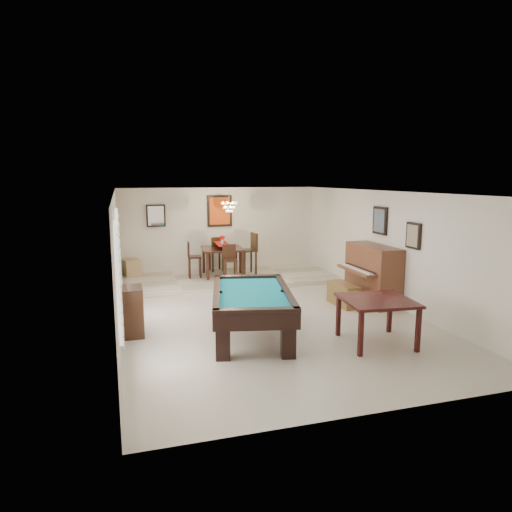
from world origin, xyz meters
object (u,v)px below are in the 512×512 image
dining_chair_west (195,260)px  chandelier (229,203)px  dining_chair_east (248,254)px  dining_table (222,260)px  dining_chair_north (216,254)px  dining_chair_south (230,263)px  upright_piano (367,274)px  flower_vase (222,240)px  pool_table (252,315)px  apothecary_chest (132,311)px  corner_bench (132,268)px  piano_bench (343,294)px  square_table (376,321)px

dining_chair_west → chandelier: chandelier is taller
dining_chair_west → dining_chair_east: size_ratio=0.85×
dining_table → dining_chair_north: size_ratio=1.06×
dining_chair_east → dining_chair_south: bearing=-49.0°
upright_piano → flower_vase: size_ratio=6.65×
dining_chair_west → dining_chair_east: bearing=-83.0°
flower_vase → dining_chair_south: 0.94m
pool_table → dining_chair_north: size_ratio=2.43×
dining_table → apothecary_chest: bearing=-122.5°
upright_piano → dining_chair_north: 4.91m
dining_chair_north → dining_chair_east: (0.81, -0.68, 0.07)m
apothecary_chest → dining_table: size_ratio=0.82×
flower_vase → dining_chair_south: flower_vase is taller
dining_chair_north → corner_bench: size_ratio=2.04×
piano_bench → flower_vase: (-2.07, 3.42, 0.91)m
piano_bench → dining_table: bearing=121.3°
piano_bench → upright_piano: bearing=4.3°
dining_table → dining_chair_east: dining_chair_east is taller
dining_chair_east → upright_piano: bearing=22.5°
square_table → dining_chair_west: 6.22m
apothecary_chest → chandelier: size_ratio=1.52×
dining_chair_south → dining_chair_east: size_ratio=0.83×
dining_table → dining_chair_west: 0.80m
dining_chair_west → corner_bench: bearing=71.5°
upright_piano → flower_vase: upright_piano is taller
square_table → corner_bench: size_ratio=2.28×
upright_piano → flower_vase: (-2.68, 3.37, 0.48)m
upright_piano → chandelier: bearing=128.9°
upright_piano → dining_chair_north: (-2.72, 4.09, -0.03)m
square_table → dining_chair_west: bearing=111.6°
pool_table → upright_piano: upright_piano is taller
flower_vase → dining_chair_north: (-0.04, 0.71, -0.52)m
dining_chair_south → dining_table: bearing=98.0°
dining_chair_south → chandelier: chandelier is taller
dining_table → chandelier: size_ratio=1.85×
upright_piano → dining_chair_west: (-3.48, 3.36, -0.05)m
upright_piano → corner_bench: (-5.18, 4.11, -0.33)m
square_table → piano_bench: (0.59, 2.37, -0.15)m
pool_table → dining_table: (0.52, 4.84, 0.16)m
square_table → corner_bench: (-3.99, 6.53, -0.05)m
pool_table → flower_vase: size_ratio=10.41×
pool_table → upright_piano: bearing=36.9°
piano_bench → apothecary_chest: size_ratio=1.01×
pool_table → corner_bench: bearing=121.8°
apothecary_chest → dining_chair_west: dining_chair_west is taller
upright_piano → piano_bench: size_ratio=1.77×
square_table → dining_chair_north: bearing=103.2°
square_table → apothecary_chest: bearing=157.8°
dining_table → corner_bench: dining_table is taller
pool_table → piano_bench: pool_table is taller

